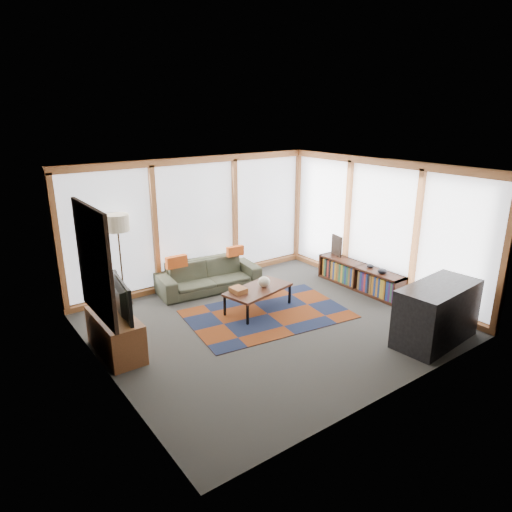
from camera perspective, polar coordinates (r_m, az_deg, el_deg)
ground at (r=7.85m, az=1.73°, el=-8.39°), size 5.50×5.50×0.00m
room_envelope at (r=8.02m, az=2.18°, el=3.92°), size 5.52×5.02×2.62m
rug at (r=8.17m, az=1.46°, el=-7.26°), size 2.99×2.14×0.01m
sofa at (r=9.19m, az=-5.95°, el=-2.44°), size 2.12×1.03×0.59m
pillow_left at (r=8.80m, az=-9.91°, el=-0.71°), size 0.42×0.14×0.23m
pillow_right at (r=9.38m, az=-2.63°, el=0.63°), size 0.37×0.14×0.20m
floor_lamp at (r=8.63m, az=-16.56°, el=-0.55°), size 0.43×0.43×1.72m
coffee_table at (r=8.27m, az=0.27°, el=-5.40°), size 1.35×0.88×0.41m
book_stack at (r=7.99m, az=-2.22°, el=-4.29°), size 0.24×0.29×0.09m
vase at (r=8.23m, az=1.01°, el=-3.23°), size 0.25×0.25×0.19m
bookshelf at (r=9.44m, az=12.81°, el=-2.56°), size 0.36×2.00×0.50m
bowl_a at (r=8.98m, az=15.52°, el=-1.82°), size 0.20×0.20×0.09m
bowl_b at (r=9.24m, az=14.09°, el=-1.22°), size 0.18×0.18×0.07m
shelf_picture at (r=9.80m, az=10.05°, el=1.29°), size 0.11×0.33×0.44m
tv_console at (r=7.15m, az=-17.16°, el=-9.35°), size 0.50×1.20×0.60m
television at (r=6.89m, az=-17.12°, el=-5.12°), size 0.25×0.97×0.56m
bar_counter at (r=7.64m, az=21.65°, el=-6.68°), size 1.53×0.81×0.93m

